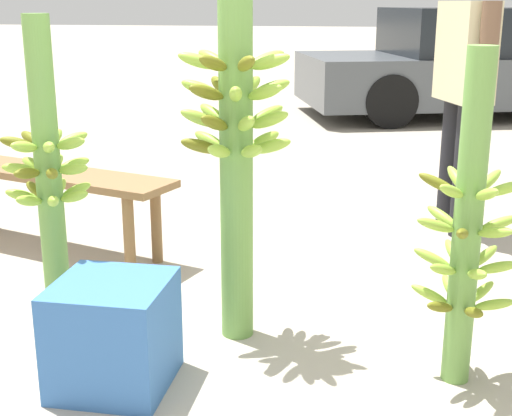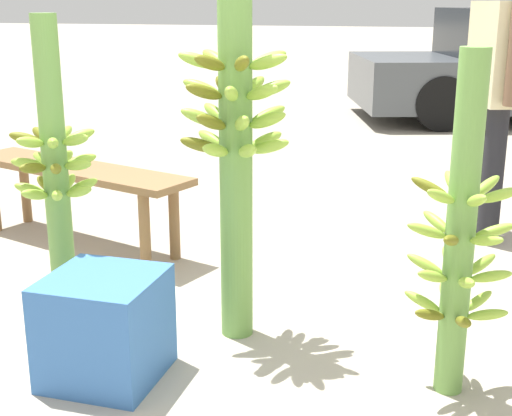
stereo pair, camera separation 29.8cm
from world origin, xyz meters
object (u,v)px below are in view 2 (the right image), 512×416
object	(u,v)px
banana_stalk_center	(236,146)
banana_stalk_right	(460,235)
banana_stalk_left	(56,174)
produce_crate	(105,327)
vendor_person	(495,76)
market_bench	(77,179)

from	to	relation	value
banana_stalk_center	banana_stalk_right	xyz separation A→B (m)	(0.90, -0.23, -0.22)
banana_stalk_left	produce_crate	distance (m)	0.74
produce_crate	vendor_person	bearing A→B (deg)	56.96
banana_stalk_right	vendor_person	distance (m)	1.94
banana_stalk_center	market_bench	size ratio (longest dim) A/B	0.96
vendor_person	banana_stalk_left	bearing A→B (deg)	-65.10
vendor_person	produce_crate	size ratio (longest dim) A/B	4.02
banana_stalk_left	market_bench	size ratio (longest dim) A/B	0.86
banana_stalk_center	banana_stalk_left	bearing A→B (deg)	-171.04
banana_stalk_right	produce_crate	size ratio (longest dim) A/B	3.05
banana_stalk_right	banana_stalk_left	bearing A→B (deg)	176.18
banana_stalk_center	produce_crate	size ratio (longest dim) A/B	3.69
banana_stalk_right	produce_crate	xyz separation A→B (m)	(-1.27, -0.27, -0.40)
banana_stalk_left	banana_stalk_right	distance (m)	1.68
vendor_person	market_bench	bearing A→B (deg)	-90.74
banana_stalk_left	banana_stalk_center	xyz separation A→B (m)	(0.77, 0.12, 0.14)
banana_stalk_left	vendor_person	distance (m)	2.56
banana_stalk_center	banana_stalk_right	size ratio (longest dim) A/B	1.21
produce_crate	market_bench	bearing A→B (deg)	123.04
banana_stalk_center	vendor_person	bearing A→B (deg)	58.00
banana_stalk_center	banana_stalk_right	bearing A→B (deg)	-14.47
vendor_person	market_bench	xyz separation A→B (m)	(-2.30, -0.79, -0.58)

